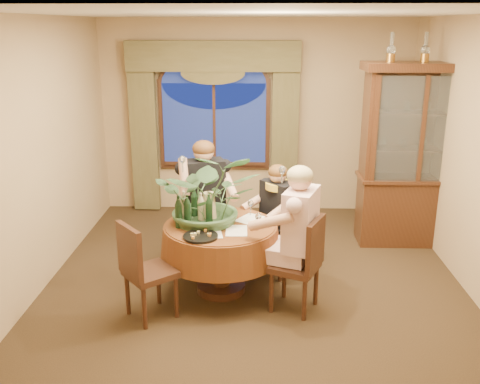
{
  "coord_description": "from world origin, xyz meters",
  "views": [
    {
      "loc": [
        0.01,
        -5.3,
        2.7
      ],
      "look_at": [
        -0.15,
        -0.2,
        1.1
      ],
      "focal_mm": 40.0,
      "sensor_mm": 36.0,
      "label": 1
    }
  ],
  "objects_px": {
    "olive_bowl": "(224,225)",
    "wine_bottle_5": "(201,209)",
    "oil_lamp_left": "(391,47)",
    "centerpiece_plant": "(209,160)",
    "dining_table": "(221,258)",
    "chair_back_right": "(284,233)",
    "person_back": "(204,202)",
    "person_scarf": "(278,218)",
    "oil_lamp_center": "(426,47)",
    "chair_front_left": "(150,270)",
    "wine_bottle_1": "(178,212)",
    "wine_bottle_0": "(184,207)",
    "oil_lamp_right": "(460,47)",
    "person_pink": "(300,238)",
    "wine_bottle_2": "(187,211)",
    "stoneware_vase": "(209,206)",
    "china_cabinet": "(415,156)",
    "chair_right": "(295,264)",
    "chair_back": "(210,222)",
    "wine_bottle_3": "(194,203)",
    "wine_bottle_4": "(209,210)"
  },
  "relations": [
    {
      "from": "olive_bowl",
      "to": "wine_bottle_5",
      "type": "relative_size",
      "value": 0.43
    },
    {
      "from": "oil_lamp_left",
      "to": "centerpiece_plant",
      "type": "bearing_deg",
      "value": -147.05
    },
    {
      "from": "dining_table",
      "to": "chair_back_right",
      "type": "relative_size",
      "value": 1.3
    },
    {
      "from": "wine_bottle_5",
      "to": "person_back",
      "type": "bearing_deg",
      "value": 93.15
    },
    {
      "from": "olive_bowl",
      "to": "person_scarf",
      "type": "bearing_deg",
      "value": 47.07
    },
    {
      "from": "dining_table",
      "to": "wine_bottle_5",
      "type": "xyz_separation_m",
      "value": [
        -0.2,
        0.02,
        0.54
      ]
    },
    {
      "from": "oil_lamp_center",
      "to": "olive_bowl",
      "type": "height_order",
      "value": "oil_lamp_center"
    },
    {
      "from": "oil_lamp_center",
      "to": "chair_back_right",
      "type": "bearing_deg",
      "value": -150.18
    },
    {
      "from": "chair_front_left",
      "to": "chair_back_right",
      "type": "bearing_deg",
      "value": 87.87
    },
    {
      "from": "wine_bottle_1",
      "to": "person_scarf",
      "type": "bearing_deg",
      "value": 32.1
    },
    {
      "from": "wine_bottle_0",
      "to": "oil_lamp_right",
      "type": "bearing_deg",
      "value": 23.58
    },
    {
      "from": "chair_back_right",
      "to": "olive_bowl",
      "type": "height_order",
      "value": "chair_back_right"
    },
    {
      "from": "dining_table",
      "to": "oil_lamp_right",
      "type": "height_order",
      "value": "oil_lamp_right"
    },
    {
      "from": "person_pink",
      "to": "centerpiece_plant",
      "type": "distance_m",
      "value": 1.19
    },
    {
      "from": "wine_bottle_2",
      "to": "stoneware_vase",
      "type": "bearing_deg",
      "value": 42.89
    },
    {
      "from": "chair_front_left",
      "to": "china_cabinet",
      "type": "bearing_deg",
      "value": 83.81
    },
    {
      "from": "china_cabinet",
      "to": "oil_lamp_right",
      "type": "xyz_separation_m",
      "value": [
        0.4,
        0.0,
        1.31
      ]
    },
    {
      "from": "chair_right",
      "to": "chair_front_left",
      "type": "relative_size",
      "value": 1.0
    },
    {
      "from": "stoneware_vase",
      "to": "oil_lamp_right",
      "type": "bearing_deg",
      "value": 24.26
    },
    {
      "from": "dining_table",
      "to": "person_back",
      "type": "distance_m",
      "value": 0.88
    },
    {
      "from": "chair_front_left",
      "to": "olive_bowl",
      "type": "distance_m",
      "value": 0.86
    },
    {
      "from": "oil_lamp_left",
      "to": "wine_bottle_5",
      "type": "relative_size",
      "value": 1.03
    },
    {
      "from": "olive_bowl",
      "to": "wine_bottle_5",
      "type": "xyz_separation_m",
      "value": [
        -0.24,
        0.08,
        0.14
      ]
    },
    {
      "from": "oil_lamp_center",
      "to": "wine_bottle_5",
      "type": "height_order",
      "value": "oil_lamp_center"
    },
    {
      "from": "chair_back",
      "to": "wine_bottle_3",
      "type": "bearing_deg",
      "value": 66.92
    },
    {
      "from": "oil_lamp_right",
      "to": "wine_bottle_5",
      "type": "bearing_deg",
      "value": -154.28
    },
    {
      "from": "dining_table",
      "to": "oil_lamp_center",
      "type": "height_order",
      "value": "oil_lamp_center"
    },
    {
      "from": "chair_back",
      "to": "wine_bottle_3",
      "type": "relative_size",
      "value": 2.91
    },
    {
      "from": "wine_bottle_2",
      "to": "wine_bottle_3",
      "type": "xyz_separation_m",
      "value": [
        0.05,
        0.23,
        0.0
      ]
    },
    {
      "from": "wine_bottle_2",
      "to": "wine_bottle_4",
      "type": "xyz_separation_m",
      "value": [
        0.22,
        0.03,
        0.0
      ]
    },
    {
      "from": "chair_back_right",
      "to": "wine_bottle_3",
      "type": "bearing_deg",
      "value": 71.92
    },
    {
      "from": "centerpiece_plant",
      "to": "stoneware_vase",
      "type": "bearing_deg",
      "value": 105.71
    },
    {
      "from": "person_pink",
      "to": "olive_bowl",
      "type": "bearing_deg",
      "value": 93.49
    },
    {
      "from": "chair_right",
      "to": "wine_bottle_3",
      "type": "xyz_separation_m",
      "value": [
        -1.03,
        0.52,
        0.44
      ]
    },
    {
      "from": "chair_right",
      "to": "wine_bottle_0",
      "type": "height_order",
      "value": "wine_bottle_0"
    },
    {
      "from": "china_cabinet",
      "to": "wine_bottle_4",
      "type": "height_order",
      "value": "china_cabinet"
    },
    {
      "from": "stoneware_vase",
      "to": "centerpiece_plant",
      "type": "relative_size",
      "value": 0.26
    },
    {
      "from": "oil_lamp_left",
      "to": "oil_lamp_center",
      "type": "relative_size",
      "value": 1.0
    },
    {
      "from": "oil_lamp_center",
      "to": "centerpiece_plant",
      "type": "bearing_deg",
      "value": -151.49
    },
    {
      "from": "chair_right",
      "to": "wine_bottle_3",
      "type": "bearing_deg",
      "value": 87.73
    },
    {
      "from": "wine_bottle_0",
      "to": "chair_right",
      "type": "bearing_deg",
      "value": -20.25
    },
    {
      "from": "chair_front_left",
      "to": "wine_bottle_5",
      "type": "bearing_deg",
      "value": 101.5
    },
    {
      "from": "wine_bottle_0",
      "to": "wine_bottle_4",
      "type": "height_order",
      "value": "same"
    },
    {
      "from": "chair_back_right",
      "to": "chair_back",
      "type": "distance_m",
      "value": 0.9
    },
    {
      "from": "oil_lamp_right",
      "to": "chair_right",
      "type": "bearing_deg",
      "value": -138.28
    },
    {
      "from": "chair_right",
      "to": "chair_back",
      "type": "relative_size",
      "value": 1.0
    },
    {
      "from": "chair_right",
      "to": "centerpiece_plant",
      "type": "relative_size",
      "value": 0.83
    },
    {
      "from": "chair_back_right",
      "to": "wine_bottle_2",
      "type": "height_order",
      "value": "wine_bottle_2"
    },
    {
      "from": "oil_lamp_right",
      "to": "oil_lamp_center",
      "type": "bearing_deg",
      "value": 180.0
    },
    {
      "from": "chair_back",
      "to": "person_pink",
      "type": "height_order",
      "value": "person_pink"
    }
  ]
}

